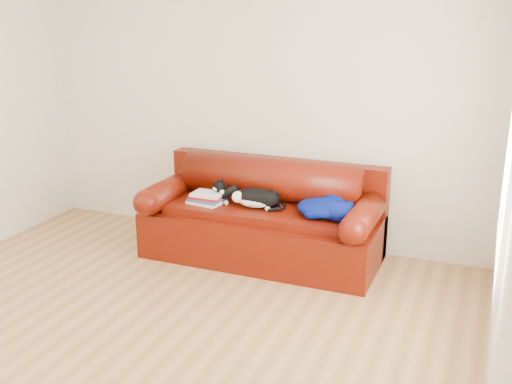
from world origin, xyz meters
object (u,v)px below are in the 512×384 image
Objects in this scene: cat at (256,198)px; blanket at (325,207)px; sofa_base at (262,233)px; book_stack at (207,198)px.

blanket is (0.63, 0.02, -0.01)m from cat.
blanket reaches higher than sofa_base.
blanket is (0.59, -0.04, 0.33)m from sofa_base.
blanket reaches higher than book_stack.
blanket is at bearing -4.26° from sofa_base.
cat reaches higher than book_stack.
book_stack is (-0.49, -0.13, 0.31)m from sofa_base.
sofa_base is at bearing 14.49° from book_stack.
sofa_base is 0.59m from book_stack.
cat is at bearing -178.05° from blanket.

